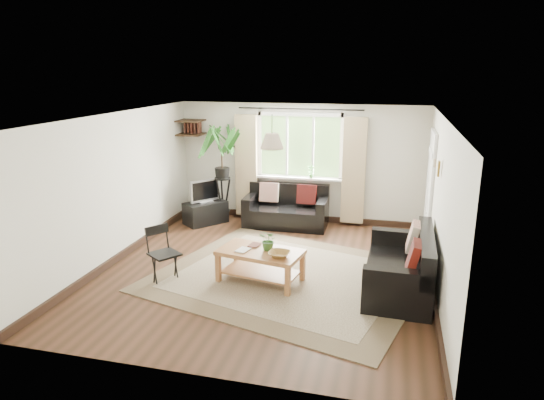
% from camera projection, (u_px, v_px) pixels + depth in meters
% --- Properties ---
extents(floor, '(5.50, 5.50, 0.00)m').
position_uv_depth(floor, '(266.00, 271.00, 7.60)').
color(floor, black).
rests_on(floor, ground).
extents(ceiling, '(5.50, 5.50, 0.00)m').
position_uv_depth(ceiling, '(265.00, 117.00, 6.96)').
color(ceiling, white).
rests_on(ceiling, floor).
extents(wall_back, '(5.00, 0.02, 2.40)m').
position_uv_depth(wall_back, '(300.00, 163.00, 9.85)').
color(wall_back, beige).
rests_on(wall_back, floor).
extents(wall_front, '(5.00, 0.02, 2.40)m').
position_uv_depth(wall_front, '(194.00, 268.00, 4.71)').
color(wall_front, beige).
rests_on(wall_front, floor).
extents(wall_left, '(0.02, 5.50, 2.40)m').
position_uv_depth(wall_left, '(117.00, 188.00, 7.86)').
color(wall_left, beige).
rests_on(wall_left, floor).
extents(wall_right, '(0.02, 5.50, 2.40)m').
position_uv_depth(wall_right, '(440.00, 209.00, 6.70)').
color(wall_right, beige).
rests_on(wall_right, floor).
extents(rug, '(4.49, 4.11, 0.02)m').
position_uv_depth(rug, '(289.00, 276.00, 7.37)').
color(rug, '#B7AB8E').
rests_on(rug, floor).
extents(window, '(2.50, 0.16, 2.16)m').
position_uv_depth(window, '(300.00, 147.00, 9.72)').
color(window, white).
rests_on(window, wall_back).
extents(door, '(0.06, 0.96, 2.06)m').
position_uv_depth(door, '(429.00, 193.00, 8.35)').
color(door, silver).
rests_on(door, wall_right).
extents(corner_shelf, '(0.50, 0.50, 0.34)m').
position_uv_depth(corner_shelf, '(191.00, 128.00, 9.96)').
color(corner_shelf, black).
rests_on(corner_shelf, wall_back).
extents(pendant_lamp, '(0.36, 0.36, 0.54)m').
position_uv_depth(pendant_lamp, '(272.00, 137.00, 7.43)').
color(pendant_lamp, beige).
rests_on(pendant_lamp, ceiling).
extents(wall_sconce, '(0.12, 0.12, 0.28)m').
position_uv_depth(wall_sconce, '(437.00, 166.00, 6.85)').
color(wall_sconce, beige).
rests_on(wall_sconce, wall_right).
extents(sofa_back, '(1.65, 0.85, 0.77)m').
position_uv_depth(sofa_back, '(286.00, 207.00, 9.67)').
color(sofa_back, black).
rests_on(sofa_back, floor).
extents(sofa_right, '(1.79, 0.93, 0.83)m').
position_uv_depth(sofa_right, '(399.00, 263.00, 6.83)').
color(sofa_right, black).
rests_on(sofa_right, floor).
extents(coffee_table, '(1.32, 0.88, 0.50)m').
position_uv_depth(coffee_table, '(260.00, 266.00, 7.16)').
color(coffee_table, brown).
rests_on(coffee_table, floor).
extents(table_plant, '(0.35, 0.34, 0.30)m').
position_uv_depth(table_plant, '(269.00, 240.00, 7.06)').
color(table_plant, '#305B24').
rests_on(table_plant, coffee_table).
extents(bowl, '(0.32, 0.32, 0.08)m').
position_uv_depth(bowl, '(279.00, 254.00, 6.84)').
color(bowl, olive).
rests_on(bowl, coffee_table).
extents(book_a, '(0.21, 0.25, 0.02)m').
position_uv_depth(book_a, '(238.00, 249.00, 7.12)').
color(book_a, silver).
rests_on(book_a, coffee_table).
extents(book_b, '(0.18, 0.23, 0.02)m').
position_uv_depth(book_b, '(250.00, 244.00, 7.31)').
color(book_b, '#552C22').
rests_on(book_b, coffee_table).
extents(tv_stand, '(0.88, 0.94, 0.45)m').
position_uv_depth(tv_stand, '(206.00, 213.00, 9.88)').
color(tv_stand, black).
rests_on(tv_stand, floor).
extents(tv, '(0.56, 0.63, 0.49)m').
position_uv_depth(tv, '(205.00, 190.00, 9.76)').
color(tv, '#A5A5AA').
rests_on(tv, tv_stand).
extents(palm_stand, '(0.90, 0.90, 1.98)m').
position_uv_depth(palm_stand, '(222.00, 174.00, 9.85)').
color(palm_stand, black).
rests_on(palm_stand, floor).
extents(folding_chair, '(0.60, 0.60, 0.83)m').
position_uv_depth(folding_chair, '(165.00, 255.00, 7.14)').
color(folding_chair, black).
rests_on(folding_chair, floor).
extents(sill_plant, '(0.14, 0.10, 0.27)m').
position_uv_depth(sill_plant, '(311.00, 172.00, 9.72)').
color(sill_plant, '#2D6023').
rests_on(sill_plant, window).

